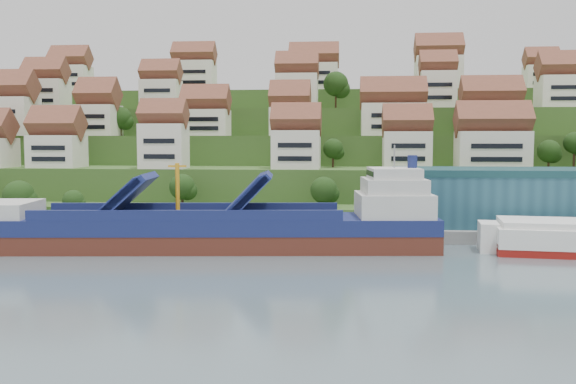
# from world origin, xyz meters

# --- Properties ---
(ground) EXTENTS (300.00, 300.00, 0.00)m
(ground) POSITION_xyz_m (0.00, 0.00, 0.00)
(ground) COLOR slate
(ground) RESTS_ON ground
(quay) EXTENTS (180.00, 14.00, 2.20)m
(quay) POSITION_xyz_m (20.00, 15.00, 1.10)
(quay) COLOR gray
(quay) RESTS_ON ground
(hillside) EXTENTS (260.00, 128.00, 31.00)m
(hillside) POSITION_xyz_m (0.00, 103.55, 10.66)
(hillside) COLOR #2D4C1E
(hillside) RESTS_ON ground
(hillside_village) EXTENTS (155.04, 64.52, 29.31)m
(hillside_village) POSITION_xyz_m (-0.73, 60.38, 24.35)
(hillside_village) COLOR white
(hillside_village) RESTS_ON ground
(hillside_trees) EXTENTS (140.45, 62.24, 31.66)m
(hillside_trees) POSITION_xyz_m (-16.24, 43.63, 16.36)
(hillside_trees) COLOR #204015
(hillside_trees) RESTS_ON ground
(warehouse) EXTENTS (60.00, 15.00, 10.00)m
(warehouse) POSITION_xyz_m (52.00, 17.00, 7.20)
(warehouse) COLOR #255365
(warehouse) RESTS_ON quay
(flagpole) EXTENTS (1.28, 0.16, 8.00)m
(flagpole) POSITION_xyz_m (18.11, 10.00, 6.88)
(flagpole) COLOR gray
(flagpole) RESTS_ON quay
(cargo_ship) EXTENTS (74.25, 18.61, 16.24)m
(cargo_ship) POSITION_xyz_m (-7.20, -0.13, 3.13)
(cargo_ship) COLOR #56251A
(cargo_ship) RESTS_ON ground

